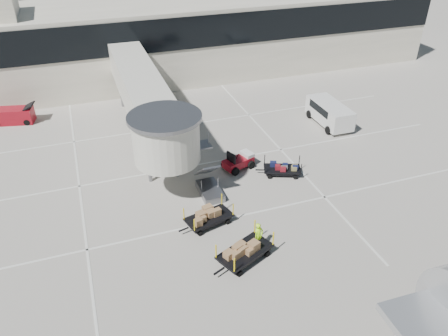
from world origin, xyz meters
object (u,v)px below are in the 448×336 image
Objects in this scene: box_cart_far at (210,217)px; ground_worker at (258,236)px; baggage_tug at (239,162)px; minivan at (329,111)px; box_cart_near at (244,251)px; suitcase_cart at (283,169)px; belt_loader at (13,116)px.

ground_worker is at bearing -69.48° from box_cart_far.
minivan is (10.40, 4.49, 0.61)m from baggage_tug.
box_cart_near is 3.77m from box_cart_far.
box_cart_far is 17.72m from minivan.
suitcase_cart is at bearing 14.36° from box_cart_far.
suitcase_cart is at bearing -139.40° from minivan.
box_cart_near is (-6.02, -7.36, 0.14)m from suitcase_cart.
minivan reaches higher than box_cart_near.
suitcase_cart is 0.65× the size of minivan.
minivan is (7.62, 6.46, 0.71)m from suitcase_cart.
box_cart_near is at bearing -108.02° from suitcase_cart.
box_cart_far is (-0.87, 3.67, -0.06)m from box_cart_near.
belt_loader is (-14.55, 22.72, -0.18)m from ground_worker.
suitcase_cart is 0.84× the size of belt_loader.
baggage_tug is 0.65× the size of belt_loader.
suitcase_cart is 0.91× the size of box_cart_far.
ground_worker reaches higher than suitcase_cart.
belt_loader reaches higher than baggage_tug.
belt_loader reaches higher than box_cart_near.
box_cart_near is at bearing -90.53° from box_cart_far.
suitcase_cart is (2.78, -1.97, -0.09)m from baggage_tug.
box_cart_far is at bearing -130.54° from suitcase_cart.
minivan reaches higher than belt_loader.
baggage_tug is 0.71× the size of box_cart_far.
minivan reaches higher than suitcase_cart.
ground_worker reaches higher than baggage_tug.
ground_worker is (-4.85, -6.68, 0.40)m from suitcase_cart.
minivan is 28.67m from belt_loader.
belt_loader is at bearing 103.13° from ground_worker.
suitcase_cart is at bearing -27.12° from belt_loader.
minivan is 1.30× the size of belt_loader.
box_cart_near is at bearing -134.32° from minivan.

